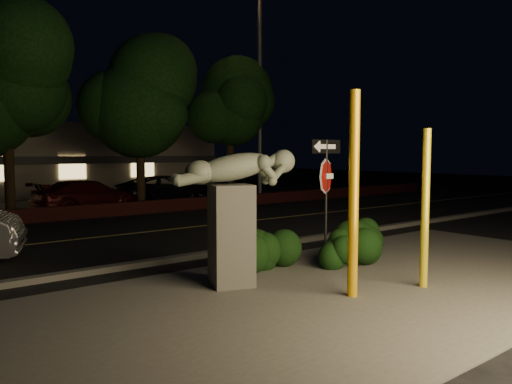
# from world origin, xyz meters

# --- Properties ---
(ground) EXTENTS (90.00, 90.00, 0.00)m
(ground) POSITION_xyz_m (0.00, 10.00, 0.00)
(ground) COLOR black
(ground) RESTS_ON ground
(patio) EXTENTS (14.00, 6.00, 0.02)m
(patio) POSITION_xyz_m (0.00, -1.00, 0.01)
(patio) COLOR #4C4944
(patio) RESTS_ON ground
(road) EXTENTS (80.00, 8.00, 0.01)m
(road) POSITION_xyz_m (0.00, 7.00, 0.01)
(road) COLOR black
(road) RESTS_ON ground
(lane_marking) EXTENTS (80.00, 0.12, 0.00)m
(lane_marking) POSITION_xyz_m (0.00, 7.00, 0.02)
(lane_marking) COLOR #AD9545
(lane_marking) RESTS_ON road
(curb) EXTENTS (80.00, 0.25, 0.12)m
(curb) POSITION_xyz_m (0.00, 2.90, 0.06)
(curb) COLOR #4C4944
(curb) RESTS_ON ground
(brick_wall) EXTENTS (40.00, 0.35, 0.50)m
(brick_wall) POSITION_xyz_m (0.00, 11.30, 0.25)
(brick_wall) COLOR #4F191A
(brick_wall) RESTS_ON ground
(parking_lot) EXTENTS (40.00, 12.00, 0.01)m
(parking_lot) POSITION_xyz_m (0.00, 17.00, 0.01)
(parking_lot) COLOR black
(parking_lot) RESTS_ON ground
(building) EXTENTS (22.00, 10.20, 4.00)m
(building) POSITION_xyz_m (0.00, 24.99, 2.00)
(building) COLOR #70675A
(building) RESTS_ON ground
(tree_far_b) EXTENTS (5.20, 5.20, 8.41)m
(tree_far_b) POSITION_xyz_m (-2.50, 13.20, 6.05)
(tree_far_b) COLOR black
(tree_far_b) RESTS_ON ground
(tree_far_c) EXTENTS (4.80, 4.80, 7.84)m
(tree_far_c) POSITION_xyz_m (2.50, 12.80, 5.66)
(tree_far_c) COLOR black
(tree_far_c) RESTS_ON ground
(tree_far_d) EXTENTS (4.40, 4.40, 7.42)m
(tree_far_d) POSITION_xyz_m (7.50, 13.30, 5.42)
(tree_far_d) COLOR black
(tree_far_d) RESTS_ON ground
(yellow_pole_left) EXTENTS (0.17, 0.17, 3.42)m
(yellow_pole_left) POSITION_xyz_m (-0.41, -1.34, 1.71)
(yellow_pole_left) COLOR #E4A00D
(yellow_pole_left) RESTS_ON ground
(yellow_pole_right) EXTENTS (0.14, 0.14, 2.82)m
(yellow_pole_right) POSITION_xyz_m (1.04, -1.73, 1.41)
(yellow_pole_right) COLOR yellow
(yellow_pole_right) RESTS_ON ground
(signpost) EXTENTS (0.91, 0.11, 2.67)m
(signpost) POSITION_xyz_m (0.92, 0.55, 1.90)
(signpost) COLOR black
(signpost) RESTS_ON ground
(sculpture) EXTENTS (2.27, 1.31, 2.46)m
(sculpture) POSITION_xyz_m (-1.54, 0.47, 1.52)
(sculpture) COLOR #4C4944
(sculpture) RESTS_ON ground
(hedge_center) EXTENTS (1.97, 1.50, 0.93)m
(hedge_center) POSITION_xyz_m (-0.24, 1.29, 0.46)
(hedge_center) COLOR black
(hedge_center) RESTS_ON ground
(hedge_right) EXTENTS (1.83, 1.30, 1.08)m
(hedge_right) POSITION_xyz_m (1.22, 0.33, 0.54)
(hedge_right) COLOR black
(hedge_right) RESTS_ON ground
(hedge_far_right) EXTENTS (1.57, 1.13, 0.99)m
(hedge_far_right) POSITION_xyz_m (2.32, 0.67, 0.50)
(hedge_far_right) COLOR black
(hedge_far_right) RESTS_ON ground
(streetlight) EXTENTS (1.62, 0.47, 10.75)m
(streetlight) POSITION_xyz_m (8.50, 12.53, 6.39)
(streetlight) COLOR #4A494E
(streetlight) RESTS_ON ground
(parked_car_darkred) EXTENTS (4.68, 2.48, 1.29)m
(parked_car_darkred) POSITION_xyz_m (0.45, 13.31, 0.65)
(parked_car_darkred) COLOR #441011
(parked_car_darkred) RESTS_ON ground
(parked_car_dark) EXTENTS (4.86, 2.32, 1.34)m
(parked_car_dark) POSITION_xyz_m (4.34, 13.90, 0.67)
(parked_car_dark) COLOR black
(parked_car_dark) RESTS_ON ground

